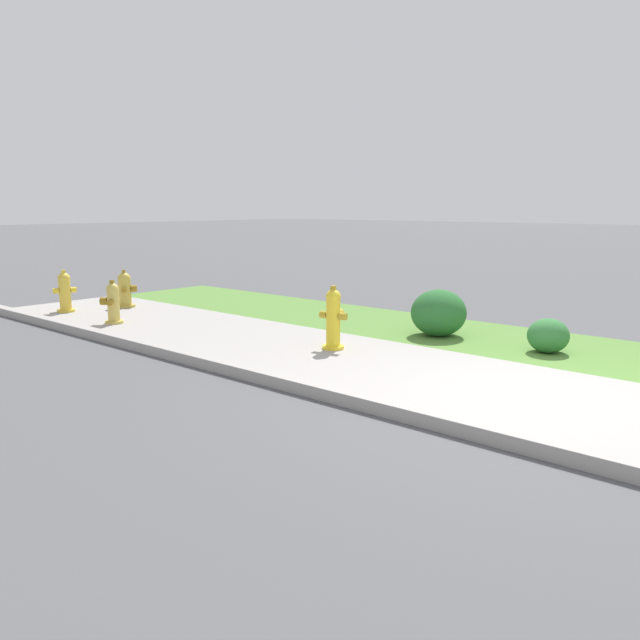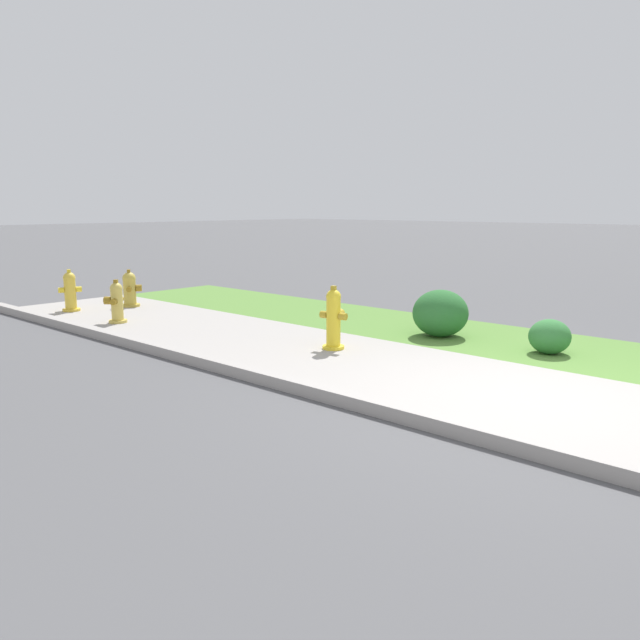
{
  "view_description": "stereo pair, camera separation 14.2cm",
  "coord_description": "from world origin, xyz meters",
  "px_view_note": "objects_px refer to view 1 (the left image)",
  "views": [
    {
      "loc": [
        2.1,
        -5.46,
        1.75
      ],
      "look_at": [
        -2.75,
        0.12,
        0.4
      ],
      "focal_mm": 35.0,
      "sensor_mm": 36.0,
      "label": 1
    },
    {
      "loc": [
        2.21,
        -5.37,
        1.75
      ],
      "look_at": [
        -2.75,
        0.12,
        0.4
      ],
      "focal_mm": 35.0,
      "sensor_mm": 36.0,
      "label": 2
    }
  ],
  "objects_px": {
    "fire_hydrant_by_grass_verge": "(113,303)",
    "shrub_bush_mid_verge": "(439,313)",
    "fire_hydrant_far_end": "(125,290)",
    "shrub_bush_far_verge": "(548,336)",
    "fire_hydrant_across_street": "(333,319)",
    "fire_hydrant_at_driveway": "(65,292)"
  },
  "relations": [
    {
      "from": "fire_hydrant_by_grass_verge",
      "to": "fire_hydrant_far_end",
      "type": "bearing_deg",
      "value": 12.37
    },
    {
      "from": "fire_hydrant_far_end",
      "to": "shrub_bush_far_verge",
      "type": "distance_m",
      "value": 7.07
    },
    {
      "from": "fire_hydrant_far_end",
      "to": "fire_hydrant_by_grass_verge",
      "type": "bearing_deg",
      "value": -3.22
    },
    {
      "from": "fire_hydrant_across_street",
      "to": "shrub_bush_mid_verge",
      "type": "relative_size",
      "value": 1.06
    },
    {
      "from": "fire_hydrant_across_street",
      "to": "fire_hydrant_by_grass_verge",
      "type": "distance_m",
      "value": 3.7
    },
    {
      "from": "fire_hydrant_across_street",
      "to": "fire_hydrant_far_end",
      "type": "relative_size",
      "value": 1.2
    },
    {
      "from": "fire_hydrant_at_driveway",
      "to": "fire_hydrant_far_end",
      "type": "distance_m",
      "value": 0.99
    },
    {
      "from": "fire_hydrant_across_street",
      "to": "shrub_bush_far_verge",
      "type": "xyz_separation_m",
      "value": [
        2.08,
        1.57,
        -0.18
      ]
    },
    {
      "from": "fire_hydrant_by_grass_verge",
      "to": "fire_hydrant_at_driveway",
      "type": "bearing_deg",
      "value": 49.19
    },
    {
      "from": "fire_hydrant_across_street",
      "to": "fire_hydrant_at_driveway",
      "type": "bearing_deg",
      "value": 178.27
    },
    {
      "from": "fire_hydrant_by_grass_verge",
      "to": "fire_hydrant_far_end",
      "type": "xyz_separation_m",
      "value": [
        -1.24,
        0.97,
        -0.0
      ]
    },
    {
      "from": "shrub_bush_mid_verge",
      "to": "fire_hydrant_by_grass_verge",
      "type": "bearing_deg",
      "value": -149.61
    },
    {
      "from": "shrub_bush_mid_verge",
      "to": "fire_hydrant_far_end",
      "type": "bearing_deg",
      "value": -164.81
    },
    {
      "from": "fire_hydrant_across_street",
      "to": "fire_hydrant_far_end",
      "type": "distance_m",
      "value": 4.84
    },
    {
      "from": "fire_hydrant_far_end",
      "to": "shrub_bush_far_verge",
      "type": "bearing_deg",
      "value": 46.99
    },
    {
      "from": "fire_hydrant_across_street",
      "to": "fire_hydrant_far_end",
      "type": "bearing_deg",
      "value": 167.86
    },
    {
      "from": "fire_hydrant_at_driveway",
      "to": "fire_hydrant_far_end",
      "type": "height_order",
      "value": "fire_hydrant_at_driveway"
    },
    {
      "from": "fire_hydrant_far_end",
      "to": "shrub_bush_mid_verge",
      "type": "relative_size",
      "value": 0.88
    },
    {
      "from": "fire_hydrant_across_street",
      "to": "shrub_bush_far_verge",
      "type": "height_order",
      "value": "fire_hydrant_across_street"
    },
    {
      "from": "fire_hydrant_by_grass_verge",
      "to": "shrub_bush_mid_verge",
      "type": "relative_size",
      "value": 0.88
    },
    {
      "from": "fire_hydrant_by_grass_verge",
      "to": "shrub_bush_mid_verge",
      "type": "distance_m",
      "value": 4.82
    },
    {
      "from": "fire_hydrant_by_grass_verge",
      "to": "fire_hydrant_across_street",
      "type": "bearing_deg",
      "value": -115.82
    }
  ]
}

